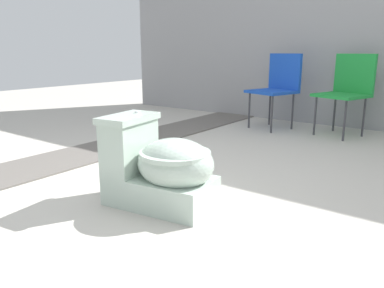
{
  "coord_description": "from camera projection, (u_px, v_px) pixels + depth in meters",
  "views": [
    {
      "loc": [
        1.36,
        -1.7,
        0.86
      ],
      "look_at": [
        0.02,
        0.11,
        0.3
      ],
      "focal_mm": 35.0,
      "sensor_mm": 36.0,
      "label": 1
    }
  ],
  "objects": [
    {
      "name": "folding_chair_middle",
      "position": [
        348.0,
        86.0,
        3.85
      ],
      "size": [
        0.55,
        0.55,
        0.83
      ],
      "rotation": [
        0.0,
        0.0,
        -1.87
      ],
      "color": "#1E8C38",
      "rests_on": "ground"
    },
    {
      "name": "gravel_strip",
      "position": [
        109.0,
        147.0,
        3.41
      ],
      "size": [
        0.56,
        8.0,
        0.01
      ],
      "primitive_type": "cube",
      "color": "#605B56",
      "rests_on": "ground"
    },
    {
      "name": "ground_plane",
      "position": [
        179.0,
        194.0,
        2.32
      ],
      "size": [
        14.0,
        14.0,
        0.0
      ],
      "primitive_type": "plane",
      "color": "#B7B2A8"
    },
    {
      "name": "folding_chair_left",
      "position": [
        278.0,
        83.0,
        4.21
      ],
      "size": [
        0.55,
        0.55,
        0.83
      ],
      "rotation": [
        0.0,
        0.0,
        -1.87
      ],
      "color": "#1947B2",
      "rests_on": "ground"
    },
    {
      "name": "toilet",
      "position": [
        161.0,
        168.0,
        2.1
      ],
      "size": [
        0.68,
        0.46,
        0.52
      ],
      "rotation": [
        0.0,
        0.0,
        0.15
      ],
      "color": "#B2C6B7",
      "rests_on": "ground"
    }
  ]
}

